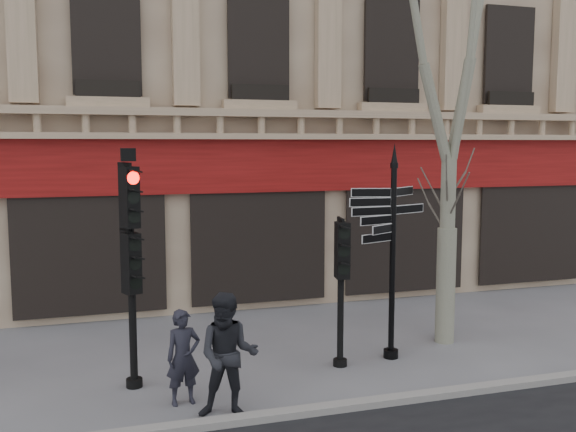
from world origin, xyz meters
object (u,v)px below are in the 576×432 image
object	(u,v)px
fingerpost	(393,215)
traffic_signal_main	(130,238)
pedestrian_b	(228,356)
pedestrian_a	(183,357)
plane_tree	(453,22)
traffic_signal_secondary	(341,266)

from	to	relation	value
fingerpost	traffic_signal_main	distance (m)	4.86
traffic_signal_main	pedestrian_b	size ratio (longest dim) A/B	2.12
fingerpost	pedestrian_b	distance (m)	4.36
pedestrian_a	pedestrian_b	size ratio (longest dim) A/B	0.80
traffic_signal_main	fingerpost	bearing A→B (deg)	-21.36
fingerpost	plane_tree	distance (m)	4.07
fingerpost	plane_tree	size ratio (longest dim) A/B	0.45
fingerpost	traffic_signal_main	size ratio (longest dim) A/B	1.02
traffic_signal_secondary	pedestrian_a	distance (m)	3.35
plane_tree	traffic_signal_secondary	bearing A→B (deg)	-164.79
fingerpost	pedestrian_a	world-z (taller)	fingerpost
traffic_signal_main	pedestrian_b	distance (m)	2.64
plane_tree	fingerpost	bearing A→B (deg)	-159.17
fingerpost	pedestrian_a	size ratio (longest dim) A/B	2.71
pedestrian_a	pedestrian_b	distance (m)	0.93
pedestrian_b	plane_tree	bearing A→B (deg)	42.05
plane_tree	pedestrian_a	size ratio (longest dim) A/B	6.09
pedestrian_a	pedestrian_b	world-z (taller)	pedestrian_b
traffic_signal_main	pedestrian_a	size ratio (longest dim) A/B	2.66
traffic_signal_main	plane_tree	distance (m)	7.52
pedestrian_b	traffic_signal_main	bearing A→B (deg)	145.58
traffic_signal_secondary	pedestrian_a	size ratio (longest dim) A/B	1.78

